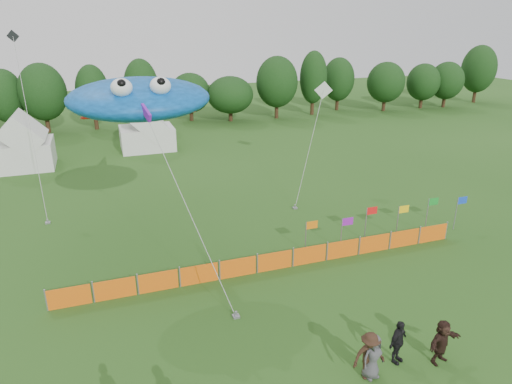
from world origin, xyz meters
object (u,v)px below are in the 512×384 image
object	(u,v)px
barrier_fence	(275,261)
spectator_d	(398,342)
tent_right	(147,131)
spectator_e	(373,356)
spectator_c	(369,356)
tent_left	(26,146)
spectator_f	(442,342)
stingray_kite	(139,97)

from	to	relation	value
barrier_fence	spectator_d	bearing A→B (deg)	-76.69
tent_right	spectator_e	bearing A→B (deg)	-83.53
barrier_fence	spectator_d	world-z (taller)	spectator_d
barrier_fence	spectator_c	xyz separation A→B (m)	(0.39, -8.28, 0.46)
tent_left	spectator_f	xyz separation A→B (m)	(17.50, -32.12, -1.06)
barrier_fence	spectator_e	xyz separation A→B (m)	(0.54, -8.28, 0.40)
tent_right	spectator_d	distance (m)	34.75
tent_left	barrier_fence	world-z (taller)	tent_left
spectator_f	stingray_kite	world-z (taller)	stingray_kite
tent_right	stingray_kite	size ratio (longest dim) A/B	0.36
spectator_c	barrier_fence	bearing A→B (deg)	96.62
spectator_f	spectator_d	bearing A→B (deg)	146.86
spectator_e	spectator_f	world-z (taller)	spectator_f
barrier_fence	spectator_c	size ratio (longest dim) A/B	11.40
spectator_c	spectator_d	world-z (taller)	spectator_c
tent_left	spectator_d	bearing A→B (deg)	-63.21
barrier_fence	stingray_kite	distance (m)	10.61
barrier_fence	spectator_c	world-z (taller)	spectator_c
spectator_d	spectator_e	world-z (taller)	spectator_d
spectator_f	stingray_kite	bearing A→B (deg)	114.93
barrier_fence	spectator_e	size ratio (longest dim) A/B	12.14
spectator_c	stingray_kite	world-z (taller)	stingray_kite
tent_right	spectator_f	xyz separation A→B (m)	(6.82, -34.87, -0.96)
spectator_d	stingray_kite	world-z (taller)	stingray_kite
barrier_fence	spectator_f	size ratio (longest dim) A/B	11.98
tent_left	stingray_kite	world-z (taller)	stingray_kite
spectator_c	spectator_f	distance (m)	3.05
spectator_e	spectator_f	bearing A→B (deg)	-12.56
spectator_c	spectator_e	distance (m)	0.16
spectator_f	tent_left	bearing A→B (deg)	104.65
spectator_e	stingray_kite	distance (m)	15.23
barrier_fence	spectator_f	bearing A→B (deg)	-67.94
tent_left	spectator_c	xyz separation A→B (m)	(14.46, -31.94, -1.01)
spectator_f	spectator_e	bearing A→B (deg)	162.51
tent_right	spectator_e	distance (m)	34.93
tent_right	spectator_e	size ratio (longest dim) A/B	2.92
tent_left	spectator_d	size ratio (longest dim) A/B	2.45
spectator_d	stingray_kite	size ratio (longest dim) A/B	0.12
spectator_e	stingray_kite	world-z (taller)	stingray_kite
barrier_fence	spectator_e	bearing A→B (deg)	-86.24
tent_left	spectator_e	distance (m)	35.14
spectator_e	barrier_fence	bearing A→B (deg)	84.75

